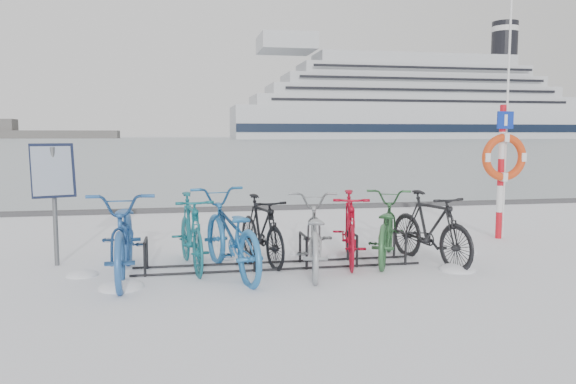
{
  "coord_description": "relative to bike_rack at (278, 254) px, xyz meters",
  "views": [
    {
      "loc": [
        -1.29,
        -7.61,
        1.85
      ],
      "look_at": [
        0.25,
        0.6,
        0.99
      ],
      "focal_mm": 35.0,
      "sensor_mm": 36.0,
      "label": 1
    }
  ],
  "objects": [
    {
      "name": "ground",
      "position": [
        0.0,
        0.0,
        -0.18
      ],
      "size": [
        900.0,
        900.0,
        0.0
      ],
      "primitive_type": "plane",
      "color": "white",
      "rests_on": "ground"
    },
    {
      "name": "ice_sheet",
      "position": [
        0.0,
        155.0,
        -0.17
      ],
      "size": [
        400.0,
        298.0,
        0.02
      ],
      "primitive_type": "cube",
      "color": "#A8B4BE",
      "rests_on": "ground"
    },
    {
      "name": "quay_edge",
      "position": [
        0.0,
        5.9,
        -0.13
      ],
      "size": [
        400.0,
        0.25,
        0.1
      ],
      "primitive_type": "cube",
      "color": "#3F3F42",
      "rests_on": "ground"
    },
    {
      "name": "bike_rack",
      "position": [
        0.0,
        0.0,
        0.0
      ],
      "size": [
        4.0,
        0.48,
        0.46
      ],
      "color": "black",
      "rests_on": "ground"
    },
    {
      "name": "info_board",
      "position": [
        -3.07,
        0.64,
        1.06
      ],
      "size": [
        0.61,
        0.39,
        1.73
      ],
      "rotation": [
        0.0,
        0.0,
        0.33
      ],
      "color": "#595B5E",
      "rests_on": "ground"
    },
    {
      "name": "lifebuoy_station",
      "position": [
        4.24,
        1.35,
        1.26
      ],
      "size": [
        0.83,
        0.23,
        4.3
      ],
      "color": "red",
      "rests_on": "ground"
    },
    {
      "name": "cruise_ferry",
      "position": [
        87.36,
        202.84,
        12.55
      ],
      "size": [
        142.22,
        26.81,
        46.73
      ],
      "color": "silver",
      "rests_on": "ground"
    },
    {
      "name": "bike_0",
      "position": [
        -2.04,
        -0.16,
        0.41
      ],
      "size": [
        0.86,
        2.29,
        1.19
      ],
      "primitive_type": "imported",
      "rotation": [
        0.0,
        0.0,
        0.03
      ],
      "color": "#275698",
      "rests_on": "ground"
    },
    {
      "name": "bike_1",
      "position": [
        -1.19,
        0.2,
        0.36
      ],
      "size": [
        0.75,
        1.84,
        1.07
      ],
      "primitive_type": "imported",
      "rotation": [
        0.0,
        0.0,
        0.14
      ],
      "color": "#145E69",
      "rests_on": "ground"
    },
    {
      "name": "bike_2",
      "position": [
        -0.69,
        -0.23,
        0.39
      ],
      "size": [
        1.24,
        2.31,
        1.15
      ],
      "primitive_type": "imported",
      "rotation": [
        0.0,
        0.0,
        3.37
      ],
      "color": "#256AAA",
      "rests_on": "ground"
    },
    {
      "name": "bike_3",
      "position": [
        -0.18,
        0.37,
        0.32
      ],
      "size": [
        0.85,
        1.74,
        1.01
      ],
      "primitive_type": "imported",
      "rotation": [
        0.0,
        0.0,
        0.23
      ],
      "color": "black",
      "rests_on": "ground"
    },
    {
      "name": "bike_4",
      "position": [
        0.44,
        -0.26,
        0.35
      ],
      "size": [
        1.11,
        2.12,
        1.06
      ],
      "primitive_type": "imported",
      "rotation": [
        0.0,
        0.0,
        2.93
      ],
      "color": "gray",
      "rests_on": "ground"
    },
    {
      "name": "bike_5",
      "position": [
        1.07,
        0.11,
        0.35
      ],
      "size": [
        0.91,
        1.85,
        1.07
      ],
      "primitive_type": "imported",
      "rotation": [
        0.0,
        0.0,
        -0.24
      ],
      "color": "#AC0A20",
      "rests_on": "ground"
    },
    {
      "name": "bike_6",
      "position": [
        1.65,
        0.19,
        0.33
      ],
      "size": [
        1.44,
        2.07,
        1.03
      ],
      "primitive_type": "imported",
      "rotation": [
        0.0,
        0.0,
        2.71
      ],
      "color": "#2C5D32",
      "rests_on": "ground"
    },
    {
      "name": "bike_7",
      "position": [
        2.22,
        -0.11,
        0.35
      ],
      "size": [
        0.94,
        1.85,
        1.07
      ],
      "primitive_type": "imported",
      "rotation": [
        0.0,
        0.0,
        0.26
      ],
      "color": "black",
      "rests_on": "ground"
    },
    {
      "name": "snow_drifts",
      "position": [
        0.23,
        -0.05,
        -0.18
      ],
      "size": [
        6.09,
        1.95,
        0.19
      ],
      "color": "white",
      "rests_on": "ground"
    }
  ]
}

